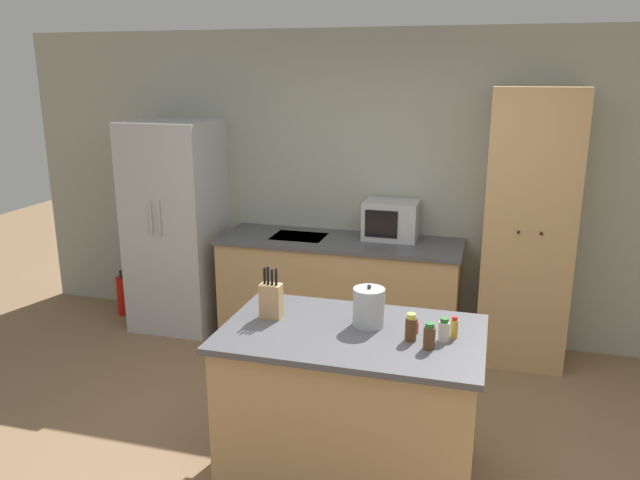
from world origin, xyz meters
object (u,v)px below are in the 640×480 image
(knife_block, at_px, (271,300))
(spice_bottle_short_red, at_px, (429,337))
(spice_bottle_amber_oil, at_px, (411,328))
(spice_bottle_pale_salt, at_px, (454,328))
(kettle, at_px, (369,307))
(microwave, at_px, (391,220))
(spice_bottle_tall_dark, at_px, (414,326))
(spice_bottle_green_herb, at_px, (444,330))
(pantry_cabinet, at_px, (528,230))
(fire_extinguisher, at_px, (124,295))
(refrigerator, at_px, (177,226))

(knife_block, distance_m, spice_bottle_short_red, 0.93)
(spice_bottle_amber_oil, bearing_deg, spice_bottle_pale_salt, 24.66)
(spice_bottle_amber_oil, height_order, kettle, kettle)
(microwave, height_order, spice_bottle_tall_dark, microwave)
(spice_bottle_tall_dark, distance_m, spice_bottle_green_herb, 0.18)
(pantry_cabinet, bearing_deg, spice_bottle_short_red, -105.30)
(microwave, bearing_deg, spice_bottle_short_red, -75.15)
(spice_bottle_tall_dark, relative_size, kettle, 0.34)
(spice_bottle_short_red, xyz_separation_m, spice_bottle_pale_salt, (0.11, 0.17, -0.01))
(pantry_cabinet, xyz_separation_m, microwave, (-1.08, 0.08, -0.01))
(fire_extinguisher, bearing_deg, refrigerator, -4.37)
(spice_bottle_tall_dark, xyz_separation_m, spice_bottle_pale_salt, (0.21, 0.00, 0.02))
(microwave, bearing_deg, pantry_cabinet, -4.29)
(spice_bottle_short_red, bearing_deg, spice_bottle_amber_oil, 143.97)
(kettle, bearing_deg, fire_extinguisher, 147.61)
(fire_extinguisher, bearing_deg, spice_bottle_tall_dark, -30.65)
(spice_bottle_tall_dark, bearing_deg, kettle, 171.46)
(spice_bottle_tall_dark, bearing_deg, spice_bottle_amber_oil, -92.01)
(pantry_cabinet, height_order, fire_extinguisher, pantry_cabinet)
(spice_bottle_tall_dark, height_order, spice_bottle_amber_oil, spice_bottle_amber_oil)
(pantry_cabinet, bearing_deg, kettle, -117.04)
(microwave, xyz_separation_m, spice_bottle_pale_salt, (0.65, -1.87, -0.11))
(microwave, distance_m, spice_bottle_short_red, 2.12)
(refrigerator, distance_m, spice_bottle_amber_oil, 2.95)
(spice_bottle_pale_salt, relative_size, fire_extinguisher, 0.27)
(refrigerator, distance_m, pantry_cabinet, 2.98)
(refrigerator, xyz_separation_m, microwave, (1.90, 0.16, 0.14))
(spice_bottle_pale_salt, bearing_deg, fire_extinguisher, 151.06)
(knife_block, height_order, spice_bottle_pale_salt, knife_block)
(refrigerator, xyz_separation_m, knife_block, (1.52, -1.71, 0.08))
(refrigerator, height_order, pantry_cabinet, pantry_cabinet)
(knife_block, bearing_deg, spice_bottle_tall_dark, 0.08)
(spice_bottle_amber_oil, bearing_deg, spice_bottle_tall_dark, 87.99)
(refrigerator, distance_m, spice_bottle_green_herb, 3.06)
(spice_bottle_green_herb, bearing_deg, spice_bottle_tall_dark, 160.25)
(microwave, bearing_deg, spice_bottle_green_herb, -72.57)
(spice_bottle_amber_oil, xyz_separation_m, spice_bottle_pale_salt, (0.22, 0.10, -0.01))
(microwave, bearing_deg, fire_extinguisher, -177.50)
(spice_bottle_green_herb, bearing_deg, knife_block, 176.62)
(pantry_cabinet, relative_size, knife_block, 7.03)
(fire_extinguisher, bearing_deg, kettle, -32.39)
(kettle, bearing_deg, microwave, 95.79)
(spice_bottle_amber_oil, bearing_deg, fire_extinguisher, 147.93)
(microwave, bearing_deg, kettle, -84.21)
(spice_bottle_amber_oil, xyz_separation_m, spice_bottle_green_herb, (0.17, 0.04, -0.01))
(spice_bottle_short_red, relative_size, spice_bottle_amber_oil, 0.94)
(spice_bottle_amber_oil, bearing_deg, refrigerator, 142.22)
(pantry_cabinet, height_order, spice_bottle_amber_oil, pantry_cabinet)
(knife_block, relative_size, fire_extinguisher, 0.71)
(spice_bottle_pale_salt, height_order, kettle, kettle)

